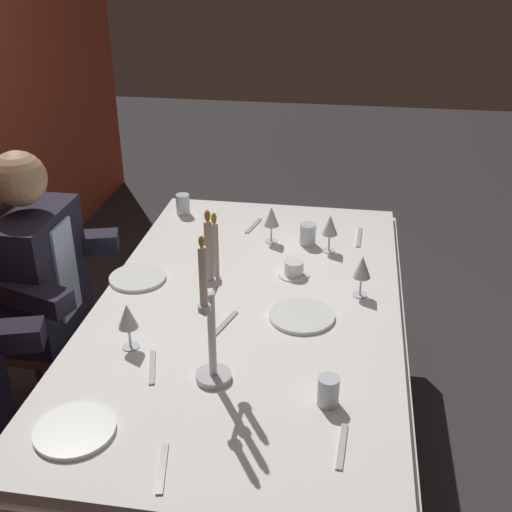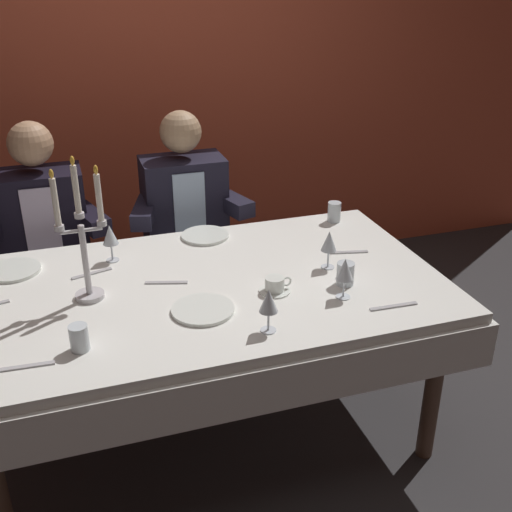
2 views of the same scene
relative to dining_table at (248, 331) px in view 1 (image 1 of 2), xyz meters
name	(u,v)px [view 1 (image 1 of 2)]	position (x,y,z in m)	size (l,w,h in m)	color
ground_plane	(249,455)	(0.00, 0.00, -0.62)	(12.00, 12.00, 0.00)	#323032
dining_table	(248,331)	(0.00, 0.00, 0.00)	(1.94, 1.14, 0.74)	white
candelabra	(211,316)	(-0.44, 0.03, 0.34)	(0.19, 0.11, 0.56)	silver
dinner_plate_0	(138,278)	(0.12, 0.46, 0.13)	(0.22, 0.22, 0.01)	white
dinner_plate_1	(75,430)	(-0.73, 0.35, 0.13)	(0.22, 0.22, 0.01)	white
dinner_plate_2	(302,316)	(-0.06, -0.20, 0.13)	(0.23, 0.23, 0.01)	white
wine_glass_0	(128,317)	(-0.32, 0.33, 0.24)	(0.07, 0.07, 0.16)	silver
wine_glass_1	(330,226)	(0.48, -0.27, 0.23)	(0.07, 0.07, 0.16)	silver
wine_glass_2	(362,268)	(0.13, -0.40, 0.23)	(0.07, 0.07, 0.16)	silver
wine_glass_3	(271,218)	(0.53, -0.01, 0.23)	(0.07, 0.07, 0.16)	silver
water_tumbler_0	(183,204)	(0.77, 0.44, 0.17)	(0.06, 0.06, 0.10)	silver
water_tumbler_1	(308,234)	(0.53, -0.17, 0.17)	(0.07, 0.07, 0.09)	silver
water_tumbler_2	(328,391)	(-0.50, -0.32, 0.16)	(0.06, 0.06, 0.09)	silver
coffee_cup_0	(294,269)	(0.25, -0.14, 0.15)	(0.13, 0.12, 0.06)	white
fork_0	(253,226)	(0.68, 0.09, 0.12)	(0.17, 0.02, 0.01)	#B7B7BC
fork_1	(342,446)	(-0.67, -0.37, 0.12)	(0.17, 0.02, 0.01)	#B7B7BC
knife_2	(359,237)	(0.63, -0.39, 0.12)	(0.19, 0.02, 0.01)	#B7B7BC
spoon_3	(152,367)	(-0.42, 0.23, 0.12)	(0.17, 0.02, 0.01)	#B7B7BC
spoon_4	(225,324)	(-0.14, 0.06, 0.12)	(0.17, 0.02, 0.01)	#B7B7BC
fork_5	(162,468)	(-0.82, 0.08, 0.12)	(0.17, 0.02, 0.01)	#B7B7BC
seated_diner_1	(34,273)	(0.11, 0.89, 0.11)	(0.63, 0.48, 1.24)	brown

